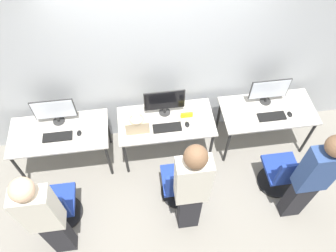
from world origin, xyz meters
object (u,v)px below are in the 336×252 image
(mouse_left, at_px, (79,133))
(monitor_left, at_px, (54,111))
(mouse_right, at_px, (290,114))
(keyboard_left, at_px, (58,137))
(handbag, at_px, (137,125))
(monitor_center, at_px, (165,102))
(person_left, at_px, (45,217))
(person_center, at_px, (192,189))
(mouse_center, at_px, (187,124))
(office_chair_left, at_px, (58,207))
(office_chair_center, at_px, (180,185))
(keyboard_center, at_px, (167,128))
(person_right, at_px, (312,178))
(office_chair_right, at_px, (282,174))
(keyboard_right, at_px, (272,116))
(monitor_right, at_px, (269,90))

(mouse_left, bearing_deg, monitor_left, 138.61)
(mouse_right, bearing_deg, keyboard_left, 179.23)
(mouse_right, height_order, handbag, handbag)
(monitor_center, bearing_deg, person_left, -136.05)
(person_left, relative_size, person_center, 0.97)
(mouse_center, height_order, mouse_right, same)
(office_chair_left, bearing_deg, office_chair_center, 3.67)
(monitor_left, xyz_separation_m, office_chair_left, (-0.06, -1.03, -0.62))
(keyboard_center, distance_m, person_right, 1.81)
(person_left, bearing_deg, handbag, 47.34)
(office_chair_left, relative_size, office_chair_center, 1.00)
(keyboard_left, xyz_separation_m, person_left, (-0.00, -1.14, 0.19))
(monitor_left, height_order, office_chair_right, monitor_left)
(office_chair_center, relative_size, person_right, 0.51)
(keyboard_center, bearing_deg, office_chair_left, -153.55)
(person_left, bearing_deg, mouse_left, 76.54)
(keyboard_center, height_order, keyboard_right, same)
(office_chair_center, distance_m, person_right, 1.58)
(person_right, bearing_deg, mouse_left, 157.55)
(monitor_right, bearing_deg, handbag, -171.95)
(keyboard_left, height_order, mouse_right, mouse_right)
(office_chair_center, relative_size, monitor_right, 1.63)
(mouse_right, bearing_deg, office_chair_right, -108.28)
(monitor_left, distance_m, monitor_right, 2.81)
(monitor_left, bearing_deg, handbag, -15.31)
(mouse_left, xyz_separation_m, mouse_right, (2.79, -0.06, 0.00))
(mouse_center, bearing_deg, person_left, -146.47)
(office_chair_left, height_order, person_left, person_left)
(person_center, distance_m, handbag, 1.14)
(office_chair_left, relative_size, mouse_center, 9.65)
(keyboard_left, relative_size, person_right, 0.22)
(office_chair_center, height_order, handbag, handbag)
(monitor_left, height_order, person_right, person_right)
(office_chair_right, bearing_deg, mouse_center, 150.22)
(person_center, height_order, office_chair_right, person_center)
(mouse_right, relative_size, handbag, 0.30)
(person_right, xyz_separation_m, handbag, (-1.87, 1.04, -0.07))
(monitor_left, height_order, mouse_left, monitor_left)
(mouse_left, height_order, mouse_right, same)
(monitor_center, relative_size, handbag, 1.78)
(mouse_left, xyz_separation_m, handbag, (0.75, -0.04, 0.10))
(person_left, height_order, person_center, person_center)
(person_left, bearing_deg, mouse_center, 33.53)
(keyboard_center, relative_size, mouse_right, 4.15)
(keyboard_left, xyz_separation_m, keyboard_center, (1.40, -0.04, 0.00))
(person_center, relative_size, office_chair_right, 2.04)
(keyboard_left, bearing_deg, monitor_center, 8.96)
(person_left, xyz_separation_m, mouse_right, (3.06, 1.09, -0.18))
(mouse_left, bearing_deg, person_right, -22.45)
(mouse_right, bearing_deg, office_chair_center, -158.24)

